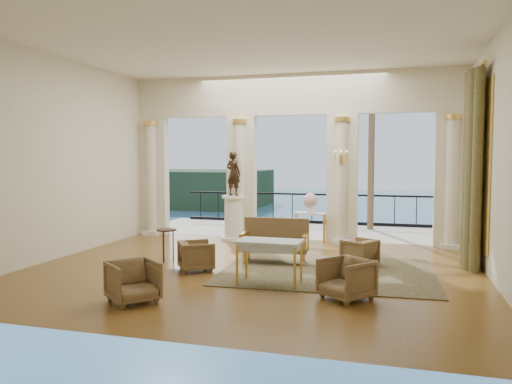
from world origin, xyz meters
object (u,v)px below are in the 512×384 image
(armchair_a, at_px, (133,280))
(console_table, at_px, (310,218))
(settee, at_px, (275,241))
(statue, at_px, (233,174))
(game_table, at_px, (270,245))
(armchair_b, at_px, (346,277))
(armchair_d, at_px, (196,254))
(side_table, at_px, (167,234))
(armchair_c, at_px, (360,251))
(pedestal, at_px, (234,219))

(armchair_a, height_order, console_table, console_table)
(settee, xyz_separation_m, statue, (-1.77, 2.44, 1.36))
(game_table, bearing_deg, settee, 102.08)
(armchair_b, height_order, game_table, game_table)
(armchair_d, height_order, console_table, console_table)
(settee, bearing_deg, console_table, 79.14)
(console_table, distance_m, side_table, 4.14)
(armchair_b, height_order, console_table, console_table)
(armchair_c, height_order, side_table, side_table)
(armchair_b, height_order, side_table, armchair_b)
(pedestal, relative_size, side_table, 1.73)
(settee, relative_size, pedestal, 1.20)
(armchair_b, xyz_separation_m, settee, (-1.76, 2.44, 0.11))
(armchair_a, height_order, game_table, game_table)
(armchair_c, relative_size, console_table, 0.69)
(armchair_a, xyz_separation_m, console_table, (1.74, 6.17, 0.31))
(armchair_a, relative_size, armchair_b, 1.00)
(armchair_a, distance_m, console_table, 6.41)
(statue, distance_m, side_table, 3.30)
(armchair_b, distance_m, armchair_d, 3.32)
(armchair_b, xyz_separation_m, statue, (-3.53, 4.88, 1.46))
(statue, height_order, side_table, statue)
(console_table, bearing_deg, game_table, -76.77)
(armchair_c, xyz_separation_m, side_table, (-4.07, -0.72, 0.30))
(armchair_a, bearing_deg, settee, 17.03)
(armchair_b, xyz_separation_m, game_table, (-1.42, 0.60, 0.35))
(console_table, xyz_separation_m, side_table, (-2.60, -3.22, -0.06))
(game_table, height_order, console_table, console_table)
(pedestal, bearing_deg, side_table, -99.83)
(armchair_c, distance_m, settee, 1.80)
(pedestal, height_order, statue, statue)
(armchair_b, height_order, settee, settee)
(armchair_c, bearing_deg, pedestal, -92.13)
(armchair_b, distance_m, game_table, 1.58)
(pedestal, xyz_separation_m, statue, (0.00, 0.00, 1.23))
(settee, height_order, game_table, settee)
(armchair_a, bearing_deg, pedestal, 42.33)
(armchair_c, height_order, statue, statue)
(settee, height_order, console_table, settee)
(armchair_b, xyz_separation_m, console_table, (-1.45, 5.08, 0.31))
(statue, bearing_deg, armchair_d, 114.36)
(armchair_a, relative_size, side_table, 1.02)
(statue, relative_size, side_table, 1.69)
(settee, bearing_deg, game_table, -83.54)
(armchair_a, xyz_separation_m, armchair_c, (3.21, 3.67, -0.05))
(settee, relative_size, statue, 1.23)
(armchair_b, xyz_separation_m, side_table, (-4.05, 1.86, 0.25))
(side_table, bearing_deg, armchair_a, -73.67)
(armchair_c, height_order, armchair_d, armchair_d)
(settee, distance_m, game_table, 1.89)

